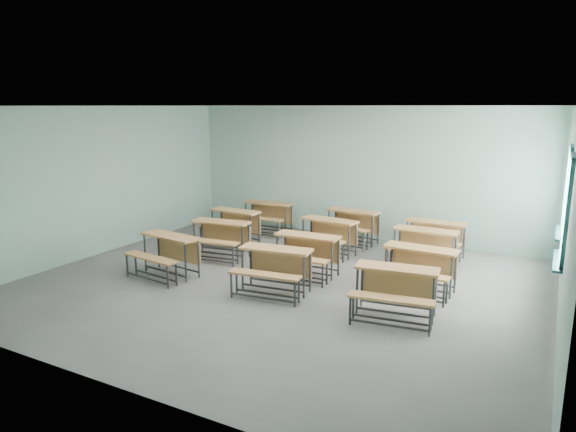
% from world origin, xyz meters
% --- Properties ---
extents(room, '(9.04, 8.04, 3.24)m').
position_xyz_m(room, '(0.08, 0.03, 1.60)').
color(room, slate).
rests_on(room, ground).
extents(desk_unit_r0c0, '(1.36, 1.01, 0.78)m').
position_xyz_m(desk_unit_r0c0, '(-2.16, -0.62, 0.53)').
color(desk_unit_r0c0, '#B57B41').
rests_on(desk_unit_r0c0, ground).
extents(desk_unit_r0c1, '(1.35, 0.98, 0.78)m').
position_xyz_m(desk_unit_r0c1, '(0.10, -0.45, 0.53)').
color(desk_unit_r0c1, '#B57B41').
rests_on(desk_unit_r0c1, ground).
extents(desk_unit_r0c2, '(1.35, 1.00, 0.78)m').
position_xyz_m(desk_unit_r0c2, '(2.27, -0.53, 0.53)').
color(desk_unit_r0c2, '#B57B41').
rests_on(desk_unit_r0c2, ground).
extents(desk_unit_r1c0, '(1.36, 1.00, 0.78)m').
position_xyz_m(desk_unit_r1c0, '(-1.99, 0.85, 0.53)').
color(desk_unit_r1c0, '#B57B41').
rests_on(desk_unit_r1c0, ground).
extents(desk_unit_r1c1, '(1.27, 0.87, 0.78)m').
position_xyz_m(desk_unit_r1c1, '(0.17, 0.64, 0.53)').
color(desk_unit_r1c1, '#B57B41').
rests_on(desk_unit_r1c1, ground).
extents(desk_unit_r1c2, '(1.29, 0.89, 0.78)m').
position_xyz_m(desk_unit_r1c2, '(2.31, 0.76, 0.53)').
color(desk_unit_r1c2, '#B57B41').
rests_on(desk_unit_r1c2, ground).
extents(desk_unit_r2c0, '(1.32, 0.94, 0.78)m').
position_xyz_m(desk_unit_r2c0, '(-2.40, 1.97, 0.53)').
color(desk_unit_r2c0, '#B57B41').
rests_on(desk_unit_r2c0, ground).
extents(desk_unit_r2c1, '(1.35, 0.98, 0.78)m').
position_xyz_m(desk_unit_r2c1, '(-0.03, 2.11, 0.53)').
color(desk_unit_r2c1, '#B57B41').
rests_on(desk_unit_r2c1, ground).
extents(desk_unit_r2c2, '(1.27, 0.86, 0.78)m').
position_xyz_m(desk_unit_r2c2, '(2.06, 2.17, 0.53)').
color(desk_unit_r2c2, '#B57B41').
rests_on(desk_unit_r2c2, ground).
extents(desk_unit_r3c0, '(1.29, 0.90, 0.78)m').
position_xyz_m(desk_unit_r3c0, '(-2.21, 3.23, 0.53)').
color(desk_unit_r3c0, '#B57B41').
rests_on(desk_unit_r3c0, ground).
extents(desk_unit_r3c1, '(1.34, 0.98, 0.78)m').
position_xyz_m(desk_unit_r3c1, '(0.08, 3.29, 0.53)').
color(desk_unit_r3c1, '#B57B41').
rests_on(desk_unit_r3c1, ground).
extents(desk_unit_r3c2, '(1.28, 0.87, 0.78)m').
position_xyz_m(desk_unit_r3c2, '(2.08, 3.00, 0.53)').
color(desk_unit_r3c2, '#B57B41').
rests_on(desk_unit_r3c2, ground).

